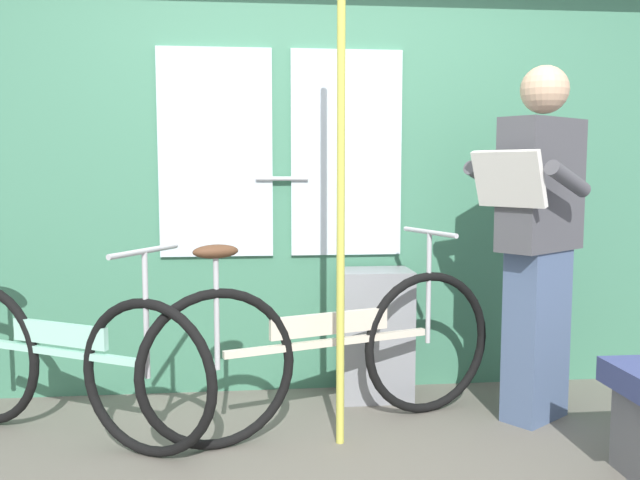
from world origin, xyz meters
name	(u,v)px	position (x,y,z in m)	size (l,w,h in m)	color
ground_plane	(346,479)	(0.00, 0.00, -0.02)	(5.29, 3.86, 0.04)	#666056
train_door_wall	(317,174)	(-0.01, 1.12, 1.19)	(4.29, 0.28, 2.29)	#427F60
bicycle_near_door	(59,360)	(-1.23, 0.50, 0.37)	(1.45, 0.85, 0.89)	black
bicycle_leaning_behind	(328,350)	(-0.02, 0.48, 0.38)	(1.71, 0.70, 0.92)	black
passenger_reading_newspaper	(539,236)	(1.00, 0.52, 0.90)	(0.63, 0.59, 1.70)	slate
trash_bin_by_wall	(375,334)	(0.29, 0.91, 0.35)	(0.37, 0.28, 0.69)	gray
handrail_pole	(341,192)	(0.02, 0.32, 1.12)	(0.04, 0.04, 2.25)	#C6C14C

